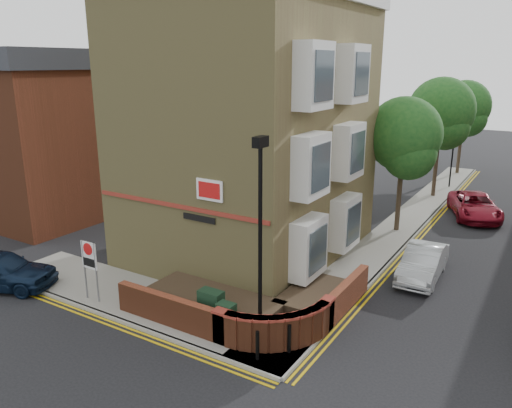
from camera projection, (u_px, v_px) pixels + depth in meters
The scene contains 22 objects.
ground at pixel (194, 349), 15.05m from camera, with size 120.00×120.00×0.00m, color black.
pavement_corner at pixel (144, 300), 18.03m from camera, with size 13.00×3.00×0.12m, color gray.
pavement_main at pixel (407, 220), 27.13m from camera, with size 2.00×32.00×0.12m, color gray.
kerb_side at pixel (112, 318), 16.80m from camera, with size 13.00×0.15×0.12m, color gray.
kerb_main_near at pixel (426, 223), 26.62m from camera, with size 0.15×32.00×0.12m, color gray.
yellow_lines_side at pixel (107, 322), 16.61m from camera, with size 13.00×0.28×0.01m, color gold.
yellow_lines_main at pixel (430, 225), 26.51m from camera, with size 0.28×32.00×0.01m, color gold.
corner_building at pixel (254, 114), 21.33m from camera, with size 8.95×10.40×13.60m.
garden_wall at pixel (240, 315), 17.10m from camera, with size 6.80×6.00×1.20m, color brown, non-canonical shape.
lamppost at pixel (260, 243), 14.31m from camera, with size 0.25×0.50×6.30m.
utility_cabinet_large at pixel (211, 308), 16.07m from camera, with size 0.80×0.45×1.20m, color #16321B.
utility_cabinet_small at pixel (226, 320), 15.43m from camera, with size 0.55×0.40×1.10m, color #16321B.
bollard_near at pixel (257, 345), 14.21m from camera, with size 0.11×0.11×0.90m, color black.
bollard_far at pixel (289, 339), 14.56m from camera, with size 0.11×0.11×0.90m, color black.
zone_sign at pixel (89, 260), 17.53m from camera, with size 0.72×0.07×2.20m.
side_building at pixel (70, 133), 27.93m from camera, with size 6.40×10.40×9.00m.
tree_near at pixel (404, 140), 24.25m from camera, with size 3.64×3.65×6.70m.
tree_mid at pixel (441, 115), 30.67m from camera, with size 4.03×4.03×7.42m.
tree_far at pixel (464, 110), 37.30m from camera, with size 3.81×3.81×7.00m.
traffic_light_assembly at pixel (453, 148), 33.55m from camera, with size 0.20×0.16×4.20m.
silver_car_near at pixel (423, 263), 19.87m from camera, with size 1.37×3.93×1.29m, color #B1B6B9.
red_car_main at pixel (475, 206), 27.71m from camera, with size 2.23×4.84×1.35m, color maroon.
Camera 1 is at (8.56, -10.32, 8.34)m, focal length 35.00 mm.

